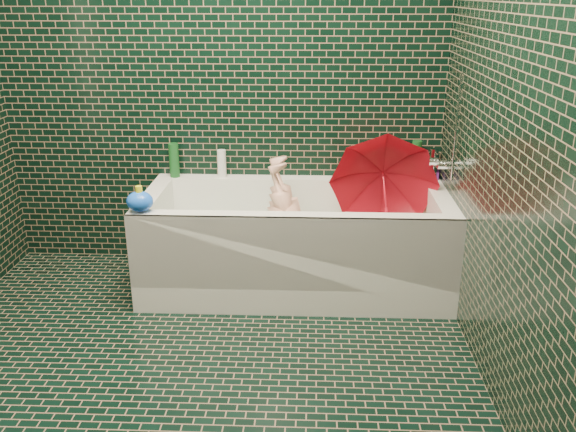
{
  "coord_description": "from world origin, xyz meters",
  "views": [
    {
      "loc": [
        0.54,
        -2.17,
        1.6
      ],
      "look_at": [
        0.41,
        0.82,
        0.5
      ],
      "focal_mm": 38.0,
      "sensor_mm": 36.0,
      "label": 1
    }
  ],
  "objects_px": {
    "bathtub": "(296,252)",
    "rubber_duck": "(407,172)",
    "bath_toy": "(140,201)",
    "child": "(295,235)",
    "umbrella": "(385,192)"
  },
  "relations": [
    {
      "from": "bathtub",
      "to": "rubber_duck",
      "type": "bearing_deg",
      "value": 28.14
    },
    {
      "from": "bath_toy",
      "to": "bathtub",
      "type": "bearing_deg",
      "value": 25.97
    },
    {
      "from": "child",
      "to": "umbrella",
      "type": "bearing_deg",
      "value": 95.63
    },
    {
      "from": "umbrella",
      "to": "bath_toy",
      "type": "bearing_deg",
      "value": -157.38
    },
    {
      "from": "umbrella",
      "to": "rubber_duck",
      "type": "bearing_deg",
      "value": 69.7
    },
    {
      "from": "umbrella",
      "to": "rubber_duck",
      "type": "distance_m",
      "value": 0.35
    },
    {
      "from": "umbrella",
      "to": "bath_toy",
      "type": "height_order",
      "value": "umbrella"
    },
    {
      "from": "bathtub",
      "to": "bath_toy",
      "type": "height_order",
      "value": "bath_toy"
    },
    {
      "from": "rubber_duck",
      "to": "bath_toy",
      "type": "bearing_deg",
      "value": -167.73
    },
    {
      "from": "bathtub",
      "to": "umbrella",
      "type": "bearing_deg",
      "value": 4.84
    },
    {
      "from": "child",
      "to": "umbrella",
      "type": "relative_size",
      "value": 1.51
    },
    {
      "from": "rubber_duck",
      "to": "bath_toy",
      "type": "xyz_separation_m",
      "value": [
        -1.43,
        -0.65,
        0.02
      ]
    },
    {
      "from": "bathtub",
      "to": "rubber_duck",
      "type": "distance_m",
      "value": 0.83
    },
    {
      "from": "rubber_duck",
      "to": "bath_toy",
      "type": "height_order",
      "value": "bath_toy"
    },
    {
      "from": "child",
      "to": "bathtub",
      "type": "bearing_deg",
      "value": 27.78
    }
  ]
}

